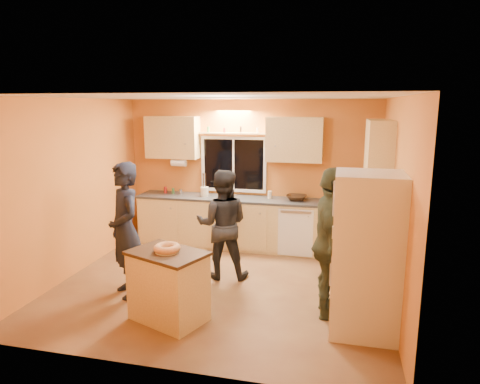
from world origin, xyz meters
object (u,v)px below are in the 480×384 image
(person_left, at_px, (125,230))
(person_center, at_px, (222,224))
(person_right, at_px, (330,244))
(refrigerator, at_px, (366,254))
(island, at_px, (168,285))

(person_left, height_order, person_center, person_left)
(person_right, bearing_deg, person_center, 56.59)
(refrigerator, relative_size, island, 1.76)
(island, relative_size, person_center, 0.64)
(person_center, distance_m, person_right, 1.78)
(person_center, bearing_deg, person_left, 29.92)
(refrigerator, xyz_separation_m, person_left, (-3.02, 0.25, -0.01))
(island, xyz_separation_m, person_left, (-0.80, 0.52, 0.47))
(refrigerator, distance_m, person_right, 0.48)
(refrigerator, distance_m, person_left, 3.03)
(person_center, bearing_deg, refrigerator, 140.50)
(person_center, bearing_deg, island, 69.72)
(refrigerator, xyz_separation_m, island, (-2.22, -0.27, -0.47))
(refrigerator, distance_m, person_center, 2.25)
(island, height_order, person_center, person_center)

